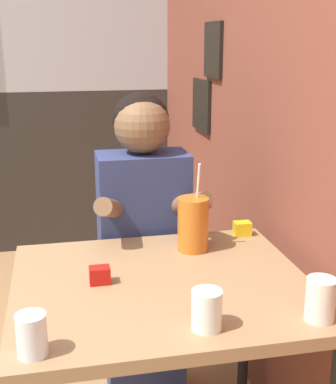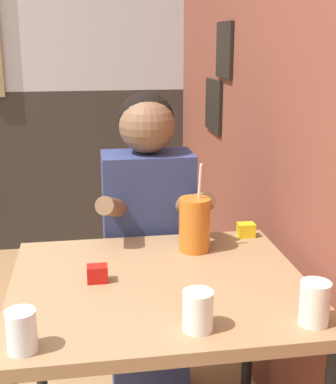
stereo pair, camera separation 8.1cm
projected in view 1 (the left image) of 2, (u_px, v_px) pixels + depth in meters
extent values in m
cube|color=brown|center=(235.00, 59.00, 2.36)|extent=(0.06, 4.64, 2.70)
cube|color=black|center=(213.00, 50.00, 2.55)|extent=(0.02, 0.26, 0.26)
cube|color=black|center=(201.00, 105.00, 2.80)|extent=(0.02, 0.30, 0.27)
cube|color=#93704C|center=(162.00, 287.00, 1.57)|extent=(0.87, 0.76, 0.04)
cylinder|color=black|center=(36.00, 351.00, 1.91)|extent=(0.04, 0.04, 0.71)
cylinder|color=black|center=(245.00, 328.00, 2.07)|extent=(0.04, 0.04, 0.71)
cube|color=navy|center=(145.00, 344.00, 2.20)|extent=(0.31, 0.20, 0.45)
cube|color=navy|center=(143.00, 226.00, 2.05)|extent=(0.34, 0.20, 0.57)
sphere|color=black|center=(141.00, 120.00, 1.97)|extent=(0.21, 0.21, 0.21)
sphere|color=brown|center=(142.00, 126.00, 1.95)|extent=(0.21, 0.21, 0.21)
cylinder|color=brown|center=(111.00, 208.00, 1.86)|extent=(0.14, 0.27, 0.15)
cylinder|color=brown|center=(187.00, 203.00, 1.91)|extent=(0.14, 0.27, 0.15)
cylinder|color=#C6661E|center=(193.00, 224.00, 1.78)|extent=(0.10, 0.10, 0.18)
cylinder|color=white|center=(198.00, 183.00, 1.75)|extent=(0.01, 0.04, 0.14)
cylinder|color=silver|center=(32.00, 335.00, 1.19)|extent=(0.07, 0.07, 0.10)
cylinder|color=silver|center=(207.00, 310.00, 1.30)|extent=(0.08, 0.08, 0.10)
cylinder|color=silver|center=(320.00, 299.00, 1.34)|extent=(0.08, 0.08, 0.11)
cube|color=#B7140F|center=(100.00, 275.00, 1.55)|extent=(0.06, 0.04, 0.05)
cube|color=yellow|center=(242.00, 229.00, 1.93)|extent=(0.06, 0.04, 0.05)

